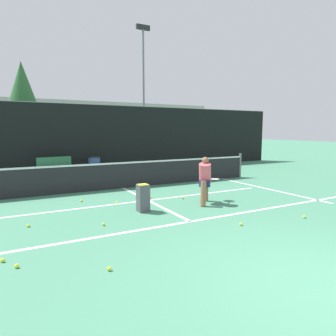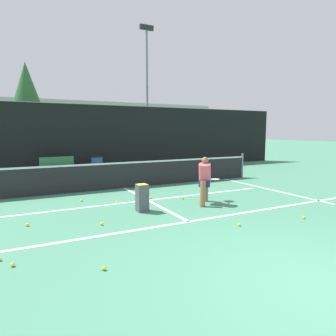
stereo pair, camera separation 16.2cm
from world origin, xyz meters
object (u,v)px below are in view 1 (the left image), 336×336
player_practicing (205,179)px  courtside_bench (55,166)px  ball_hopper (143,197)px  trash_bin (94,165)px  parked_car (50,155)px

player_practicing → courtside_bench: 8.23m
player_practicing → ball_hopper: bearing=130.6°
player_practicing → trash_bin: (-1.21, 7.65, -0.30)m
trash_bin → parked_car: 4.64m
courtside_bench → trash_bin: (1.83, -0.00, -0.06)m
courtside_bench → trash_bin: bearing=-6.9°
courtside_bench → parked_car: bearing=78.9°
ball_hopper → courtside_bench: 7.71m
parked_car → courtside_bench: bearing=-94.3°
trash_bin → parked_car: bearing=108.9°
player_practicing → parked_car: parked_car is taller
player_practicing → courtside_bench: (-3.04, 7.65, -0.24)m
parked_car → ball_hopper: bearing=-86.2°
ball_hopper → parked_car: (-0.80, 12.01, 0.25)m
courtside_bench → trash_bin: size_ratio=1.96×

